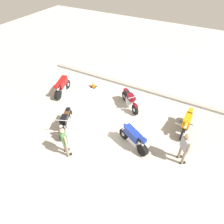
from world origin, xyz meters
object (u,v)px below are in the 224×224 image
(motorcycle_black_cruiser, at_px, (66,122))
(motorcycle_blue_sportbike, at_px, (133,137))
(motorcycle_red_sportbike, at_px, (62,86))
(person_in_green_shirt, at_px, (64,140))
(person_in_gray_shirt, at_px, (185,146))
(motorcycle_orange_sportbike, at_px, (186,123))
(motorcycle_maroon_cruiser, at_px, (130,100))
(traffic_cone, at_px, (93,84))

(motorcycle_black_cruiser, xyz_separation_m, motorcycle_blue_sportbike, (3.66, 0.63, 0.07))
(motorcycle_red_sportbike, relative_size, person_in_green_shirt, 1.16)
(motorcycle_black_cruiser, bearing_deg, person_in_gray_shirt, 75.58)
(motorcycle_orange_sportbike, relative_size, person_in_green_shirt, 1.16)
(motorcycle_black_cruiser, height_order, person_in_gray_shirt, person_in_gray_shirt)
(person_in_gray_shirt, bearing_deg, motorcycle_red_sportbike, 129.99)
(person_in_green_shirt, bearing_deg, motorcycle_maroon_cruiser, 17.56)
(motorcycle_black_cruiser, relative_size, person_in_gray_shirt, 1.11)
(person_in_gray_shirt, distance_m, traffic_cone, 7.74)
(person_in_gray_shirt, bearing_deg, person_in_green_shirt, 165.76)
(motorcycle_black_cruiser, bearing_deg, motorcycle_maroon_cruiser, 124.39)
(motorcycle_orange_sportbike, bearing_deg, motorcycle_maroon_cruiser, -98.93)
(motorcycle_orange_sportbike, distance_m, traffic_cone, 6.77)
(person_in_gray_shirt, xyz_separation_m, traffic_cone, (-6.95, 3.33, -0.77))
(motorcycle_black_cruiser, relative_size, motorcycle_orange_sportbike, 1.01)
(motorcycle_maroon_cruiser, height_order, person_in_gray_shirt, person_in_gray_shirt)
(motorcycle_black_cruiser, distance_m, motorcycle_orange_sportbike, 6.41)
(motorcycle_blue_sportbike, bearing_deg, motorcycle_black_cruiser, 33.13)
(motorcycle_black_cruiser, height_order, motorcycle_blue_sportbike, motorcycle_blue_sportbike)
(motorcycle_maroon_cruiser, xyz_separation_m, motorcycle_orange_sportbike, (3.50, -0.48, 0.07))
(person_in_green_shirt, xyz_separation_m, traffic_cone, (-2.00, 5.55, -0.70))
(motorcycle_orange_sportbike, height_order, person_in_green_shirt, person_in_green_shirt)
(person_in_gray_shirt, relative_size, person_in_green_shirt, 1.06)
(motorcycle_orange_sportbike, bearing_deg, motorcycle_black_cruiser, -64.05)
(motorcycle_maroon_cruiser, height_order, motorcycle_orange_sportbike, motorcycle_orange_sportbike)
(motorcycle_red_sportbike, height_order, person_in_green_shirt, person_in_green_shirt)
(motorcycle_black_cruiser, relative_size, motorcycle_blue_sportbike, 1.06)
(motorcycle_maroon_cruiser, bearing_deg, person_in_gray_shirt, 6.15)
(motorcycle_maroon_cruiser, relative_size, person_in_green_shirt, 1.00)
(motorcycle_orange_sportbike, bearing_deg, motorcycle_red_sportbike, -88.66)
(motorcycle_black_cruiser, bearing_deg, traffic_cone, 170.07)
(motorcycle_orange_sportbike, distance_m, person_in_gray_shirt, 2.13)
(traffic_cone, bearing_deg, motorcycle_blue_sportbike, -37.71)
(motorcycle_red_sportbike, height_order, traffic_cone, motorcycle_red_sportbike)
(person_in_green_shirt, bearing_deg, motorcycle_black_cruiser, 69.12)
(motorcycle_maroon_cruiser, relative_size, motorcycle_red_sportbike, 0.86)
(motorcycle_red_sportbike, height_order, person_in_gray_shirt, person_in_gray_shirt)
(motorcycle_orange_sportbike, distance_m, person_in_green_shirt, 6.33)
(motorcycle_red_sportbike, distance_m, traffic_cone, 2.16)
(motorcycle_red_sportbike, xyz_separation_m, traffic_cone, (1.39, 1.62, -0.33))
(motorcycle_orange_sportbike, height_order, traffic_cone, motorcycle_orange_sportbike)
(motorcycle_black_cruiser, distance_m, person_in_gray_shirt, 6.09)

